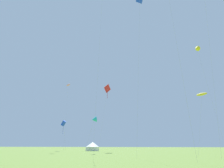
% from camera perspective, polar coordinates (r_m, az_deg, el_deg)
% --- Properties ---
extents(kite_cyan_delta, '(2.71, 1.85, 8.65)m').
position_cam_1_polar(kite_cyan_delta, '(48.04, -5.39, -10.50)').
color(kite_cyan_delta, '#1EB7CC').
rests_on(kite_cyan_delta, ground).
extents(kite_yellow_delta, '(3.34, 3.06, 27.25)m').
position_cam_1_polar(kite_yellow_delta, '(56.56, 24.02, 9.62)').
color(kite_yellow_delta, yellow).
rests_on(kite_yellow_delta, ground).
extents(kite_pink_parafoil, '(2.27, 2.14, 20.84)m').
position_cam_1_polar(kite_pink_parafoil, '(63.52, -12.94, -0.34)').
color(kite_pink_parafoil, pink).
rests_on(kite_pink_parafoil, ground).
extents(kite_yellow_parafoil, '(3.59, 2.48, 12.15)m').
position_cam_1_polar(kite_yellow_parafoil, '(43.01, 25.22, -2.80)').
color(kite_yellow_parafoil, yellow).
rests_on(kite_yellow_parafoil, ground).
extents(kite_blue_box, '(2.78, 1.19, 10.01)m').
position_cam_1_polar(kite_blue_box, '(69.60, -14.29, -11.33)').
color(kite_blue_box, blue).
rests_on(kite_blue_box, ground).
extents(kite_red_diamond, '(3.36, 2.65, 21.47)m').
position_cam_1_polar(kite_red_diamond, '(64.01, -1.41, -1.53)').
color(kite_red_diamond, red).
rests_on(kite_red_diamond, ground).
extents(festival_tent_center, '(4.33, 4.33, 2.81)m').
position_cam_1_polar(festival_tent_center, '(66.99, -5.82, -17.94)').
color(festival_tent_center, white).
rests_on(festival_tent_center, ground).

